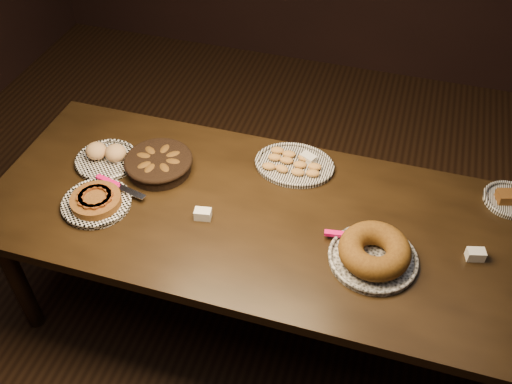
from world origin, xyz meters
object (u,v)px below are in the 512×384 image
(buffet_table, at_px, (260,225))
(apple_tart_plate, at_px, (97,201))
(bundt_cake_plate, at_px, (374,253))
(madeleine_platter, at_px, (294,164))

(buffet_table, relative_size, apple_tart_plate, 6.92)
(bundt_cake_plate, bearing_deg, apple_tart_plate, 171.53)
(apple_tart_plate, relative_size, bundt_cake_plate, 0.89)
(buffet_table, distance_m, bundt_cake_plate, 0.53)
(madeleine_platter, distance_m, bundt_cake_plate, 0.63)
(apple_tart_plate, bearing_deg, buffet_table, 13.92)
(apple_tart_plate, bearing_deg, madeleine_platter, 33.96)
(bundt_cake_plate, bearing_deg, buffet_table, 156.21)
(madeleine_platter, bearing_deg, buffet_table, -106.15)
(buffet_table, bearing_deg, bundt_cake_plate, -13.45)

